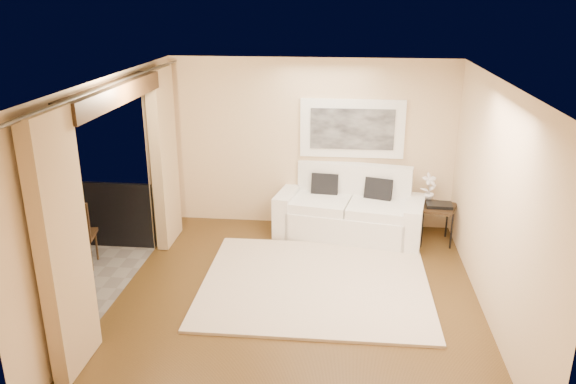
# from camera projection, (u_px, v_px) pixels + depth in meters

# --- Properties ---
(floor) EXTENTS (5.00, 5.00, 0.00)m
(floor) POSITION_uv_depth(u_px,v_px,m) (297.00, 298.00, 7.02)
(floor) COLOR #4F3617
(floor) RESTS_ON ground
(room_shell) EXTENTS (5.00, 6.40, 5.00)m
(room_shell) POSITION_uv_depth(u_px,v_px,m) (113.00, 94.00, 6.40)
(room_shell) COLOR white
(room_shell) RESTS_ON ground
(balcony) EXTENTS (1.81, 2.60, 1.17)m
(balcony) POSITION_uv_depth(u_px,v_px,m) (44.00, 273.00, 7.29)
(balcony) COLOR #605B56
(balcony) RESTS_ON ground
(curtains) EXTENTS (0.16, 4.80, 2.64)m
(curtains) POSITION_uv_depth(u_px,v_px,m) (124.00, 192.00, 6.79)
(curtains) COLOR tan
(curtains) RESTS_ON ground
(artwork) EXTENTS (1.62, 0.07, 0.92)m
(artwork) POSITION_uv_depth(u_px,v_px,m) (352.00, 129.00, 8.74)
(artwork) COLOR white
(artwork) RESTS_ON room_shell
(rug) EXTENTS (2.96, 2.58, 0.04)m
(rug) POSITION_uv_depth(u_px,v_px,m) (315.00, 283.00, 7.34)
(rug) COLOR beige
(rug) RESTS_ON floor
(sofa) EXTENTS (2.37, 1.34, 1.07)m
(sofa) POSITION_uv_depth(u_px,v_px,m) (350.00, 211.00, 8.80)
(sofa) COLOR white
(sofa) RESTS_ON floor
(side_table) EXTENTS (0.69, 0.69, 0.59)m
(side_table) POSITION_uv_depth(u_px,v_px,m) (436.00, 210.00, 8.46)
(side_table) COLOR black
(side_table) RESTS_ON floor
(tray) EXTENTS (0.39, 0.30, 0.05)m
(tray) POSITION_uv_depth(u_px,v_px,m) (439.00, 205.00, 8.41)
(tray) COLOR black
(tray) RESTS_ON side_table
(orchid) EXTENTS (0.28, 0.24, 0.45)m
(orchid) POSITION_uv_depth(u_px,v_px,m) (429.00, 188.00, 8.54)
(orchid) COLOR white
(orchid) RESTS_ON side_table
(bistro_table) EXTENTS (0.82, 0.82, 0.76)m
(bistro_table) POSITION_uv_depth(u_px,v_px,m) (47.00, 221.00, 7.63)
(bistro_table) COLOR black
(bistro_table) RESTS_ON balcony
(balcony_chair_far) EXTENTS (0.51, 0.51, 1.00)m
(balcony_chair_far) POSITION_uv_depth(u_px,v_px,m) (76.00, 230.00, 7.58)
(balcony_chair_far) COLOR black
(balcony_chair_far) RESTS_ON balcony
(balcony_chair_near) EXTENTS (0.47, 0.47, 1.03)m
(balcony_chair_near) POSITION_uv_depth(u_px,v_px,m) (62.00, 253.00, 6.87)
(balcony_chair_near) COLOR black
(balcony_chair_near) RESTS_ON balcony
(ice_bucket) EXTENTS (0.18, 0.18, 0.20)m
(ice_bucket) POSITION_uv_depth(u_px,v_px,m) (37.00, 205.00, 7.72)
(ice_bucket) COLOR white
(ice_bucket) RESTS_ON bistro_table
(candle) EXTENTS (0.06, 0.06, 0.07)m
(candle) POSITION_uv_depth(u_px,v_px,m) (51.00, 210.00, 7.70)
(candle) COLOR red
(candle) RESTS_ON bistro_table
(vase) EXTENTS (0.04, 0.04, 0.18)m
(vase) POSITION_uv_depth(u_px,v_px,m) (39.00, 213.00, 7.44)
(vase) COLOR white
(vase) RESTS_ON bistro_table
(glass_a) EXTENTS (0.06, 0.06, 0.12)m
(glass_a) POSITION_uv_depth(u_px,v_px,m) (49.00, 214.00, 7.51)
(glass_a) COLOR silver
(glass_a) RESTS_ON bistro_table
(glass_b) EXTENTS (0.06, 0.06, 0.12)m
(glass_b) POSITION_uv_depth(u_px,v_px,m) (59.00, 213.00, 7.55)
(glass_b) COLOR silver
(glass_b) RESTS_ON bistro_table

